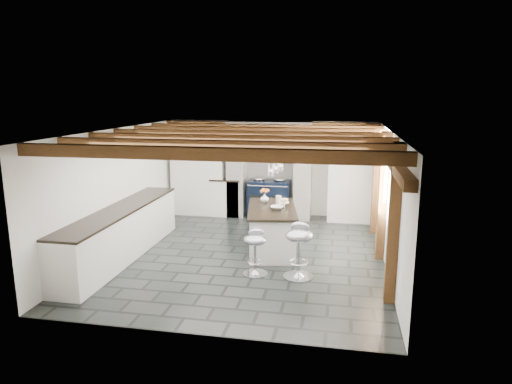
% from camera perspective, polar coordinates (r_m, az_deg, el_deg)
% --- Properties ---
extents(ground, '(6.00, 6.00, 0.00)m').
position_cam_1_polar(ground, '(8.62, -1.15, -7.69)').
color(ground, black).
rests_on(ground, ground).
extents(room_shell, '(6.00, 6.03, 6.00)m').
position_cam_1_polar(room_shell, '(9.81, -2.98, 1.19)').
color(room_shell, white).
rests_on(room_shell, ground).
extents(range_cooker, '(1.00, 0.63, 0.99)m').
position_cam_1_polar(range_cooker, '(11.02, 1.67, -0.75)').
color(range_cooker, black).
rests_on(range_cooker, ground).
extents(kitchen_island, '(1.16, 1.82, 1.12)m').
position_cam_1_polar(kitchen_island, '(8.67, 1.99, -4.60)').
color(kitchen_island, white).
rests_on(kitchen_island, ground).
extents(bar_stool_near, '(0.52, 0.52, 0.91)m').
position_cam_1_polar(bar_stool_near, '(7.39, 5.41, -6.53)').
color(bar_stool_near, silver).
rests_on(bar_stool_near, ground).
extents(bar_stool_far, '(0.48, 0.48, 0.77)m').
position_cam_1_polar(bar_stool_far, '(7.51, -0.11, -6.90)').
color(bar_stool_far, silver).
rests_on(bar_stool_far, ground).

